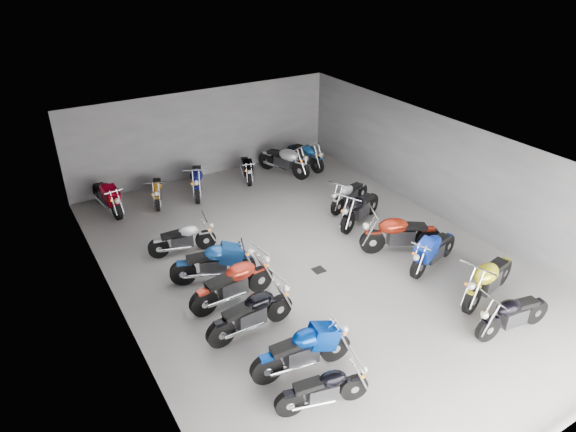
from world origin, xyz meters
The scene contains 24 objects.
ground centered at (0.00, 0.00, 0.00)m, with size 14.00×14.00×0.00m, color #9B9893.
wall_back centered at (0.00, 7.00, 1.60)m, with size 10.00×0.10×3.20m, color gray.
wall_left centered at (-5.00, 0.00, 1.60)m, with size 0.10×14.00×3.20m, color gray.
wall_right centered at (5.00, 0.00, 1.60)m, with size 0.10×14.00×3.20m, color gray.
ceiling centered at (0.00, 0.00, 3.22)m, with size 10.00×14.00×0.04m, color black.
drain_grate centered at (0.00, -0.50, 0.01)m, with size 0.32×0.32×0.01m, color black.
motorcycle_left_a centered at (-2.48, -4.31, 0.45)m, with size 1.83×0.57×0.82m.
motorcycle_left_b centered at (-2.31, -3.32, 0.53)m, with size 2.20×0.50×0.97m.
motorcycle_left_c centered at (-2.66, -1.75, 0.52)m, with size 2.18×0.46×0.96m.
motorcycle_left_d centered at (-2.53, -0.56, 0.55)m, with size 2.27×0.50×1.00m.
motorcycle_left_e centered at (-2.56, 0.52, 0.53)m, with size 2.14×0.86×0.97m.
motorcycle_left_f centered at (-2.77, 2.19, 0.46)m, with size 1.90×0.52×0.84m.
motorcycle_right_a centered at (2.31, -4.73, 0.49)m, with size 2.05×0.46×0.90m.
motorcycle_right_b centered at (2.85, -3.61, 0.56)m, with size 2.29×0.74×1.02m.
motorcycle_right_c centered at (2.71, -1.91, 0.51)m, with size 2.08×0.70×0.93m.
motorcycle_right_d centered at (2.48, -0.85, 0.56)m, with size 2.18×1.12×1.03m.
motorcycle_right_e centered at (2.52, 1.00, 0.52)m, with size 2.06×0.99×0.96m.
motorcycle_right_f centered at (2.89, 2.04, 0.47)m, with size 1.89×0.74×0.86m.
motorcycle_back_a centered at (-3.95, 5.86, 0.52)m, with size 0.52×2.18×0.96m.
motorcycle_back_b centered at (-2.37, 5.63, 0.45)m, with size 0.72×1.79×0.82m.
motorcycle_back_c centered at (-0.95, 5.61, 0.53)m, with size 0.98×2.08×0.96m.
motorcycle_back_d centered at (1.06, 5.82, 0.44)m, with size 0.71×1.79×0.81m.
motorcycle_back_e centered at (2.47, 5.49, 0.56)m, with size 0.99×2.21×1.02m.
motorcycle_back_f centered at (3.52, 5.66, 0.51)m, with size 0.48×2.13×0.94m.
Camera 1 is at (-6.59, -9.85, 7.81)m, focal length 32.00 mm.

